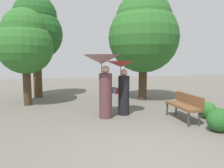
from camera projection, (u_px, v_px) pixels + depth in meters
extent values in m
plane|color=#6B665B|center=(154.00, 152.00, 4.25)|extent=(40.00, 40.00, 0.00)
cylinder|color=#563338|center=(106.00, 96.00, 6.78)|extent=(0.42, 0.42, 1.48)
sphere|color=tan|center=(105.00, 70.00, 6.69)|extent=(0.26, 0.26, 0.26)
cylinder|color=#333338|center=(102.00, 77.00, 6.69)|extent=(0.02, 0.02, 0.82)
cone|color=gray|center=(102.00, 59.00, 6.63)|extent=(1.19, 1.19, 0.30)
cube|color=#333342|center=(114.00, 90.00, 6.82)|extent=(0.14, 0.10, 0.20)
cylinder|color=black|center=(124.00, 95.00, 7.20)|extent=(0.39, 0.39, 1.37)
sphere|color=tan|center=(124.00, 73.00, 7.11)|extent=(0.24, 0.24, 0.24)
cylinder|color=#333338|center=(121.00, 78.00, 7.11)|extent=(0.02, 0.02, 0.79)
cone|color=#B22D2D|center=(121.00, 64.00, 7.06)|extent=(1.03, 1.03, 0.20)
cube|color=maroon|center=(117.00, 91.00, 7.14)|extent=(0.14, 0.10, 0.20)
cylinder|color=#38383D|center=(167.00, 109.00, 7.20)|extent=(0.06, 0.06, 0.44)
cylinder|color=#38383D|center=(176.00, 108.00, 7.26)|extent=(0.06, 0.06, 0.44)
cylinder|color=#38383D|center=(188.00, 119.00, 5.89)|extent=(0.06, 0.06, 0.44)
cylinder|color=#38383D|center=(199.00, 119.00, 5.96)|extent=(0.06, 0.06, 0.44)
cube|color=brown|center=(182.00, 106.00, 6.55)|extent=(0.54, 1.53, 0.08)
cube|color=brown|center=(189.00, 100.00, 6.58)|extent=(0.16, 1.50, 0.35)
cylinder|color=#4C3823|center=(37.00, 55.00, 10.58)|extent=(0.44, 0.44, 4.37)
sphere|color=#235B23|center=(36.00, 34.00, 10.46)|extent=(2.67, 2.67, 2.67)
sphere|color=#235B23|center=(35.00, 16.00, 10.36)|extent=(2.14, 2.14, 2.14)
cylinder|color=#42301E|center=(143.00, 59.00, 9.91)|extent=(0.40, 0.40, 4.00)
sphere|color=#2D6B28|center=(143.00, 38.00, 9.80)|extent=(3.34, 3.34, 3.34)
sphere|color=#2D6B28|center=(144.00, 20.00, 9.72)|extent=(2.67, 2.67, 2.67)
cylinder|color=#42301E|center=(26.00, 66.00, 8.68)|extent=(0.33, 0.33, 3.31)
sphere|color=#2D6B28|center=(25.00, 47.00, 8.59)|extent=(2.29, 2.29, 2.29)
sphere|color=#2D6B28|center=(25.00, 30.00, 8.52)|extent=(1.83, 1.83, 1.83)
sphere|color=#2D6B28|center=(208.00, 110.00, 6.75)|extent=(0.55, 0.55, 0.55)
sphere|color=#235B23|center=(219.00, 120.00, 5.48)|extent=(0.63, 0.63, 0.63)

